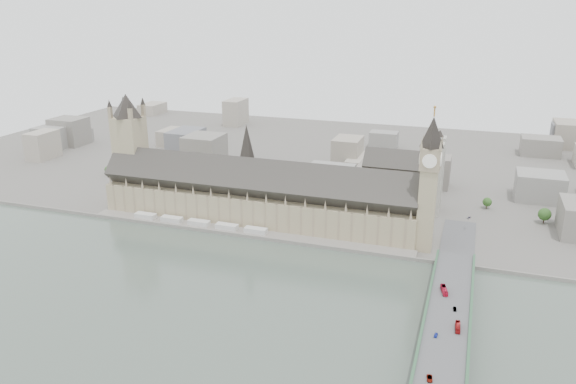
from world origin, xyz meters
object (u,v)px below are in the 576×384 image
(westminster_bridge, at_px, (448,312))
(car_blue, at_px, (436,335))
(palace_of_westminster, at_px, (256,196))
(car_approach, at_px, (469,218))
(victoria_tower, at_px, (130,145))
(car_grey, at_px, (430,378))
(elizabeth_tower, at_px, (429,175))
(red_bus_north, at_px, (444,290))
(westminster_abbey, at_px, (404,180))
(car_silver, at_px, (455,309))
(red_bus_south, at_px, (458,327))

(westminster_bridge, bearing_deg, car_blue, -97.31)
(palace_of_westminster, relative_size, car_approach, 60.83)
(palace_of_westminster, bearing_deg, victoria_tower, 177.04)
(car_grey, distance_m, car_approach, 217.58)
(westminster_bridge, bearing_deg, car_approach, 87.63)
(elizabeth_tower, xyz_separation_m, red_bus_north, (20.06, -82.06, -46.20))
(elizabeth_tower, relative_size, westminster_bridge, 0.33)
(red_bus_north, distance_m, car_blue, 49.20)
(car_grey, bearing_deg, westminster_abbey, 92.32)
(palace_of_westminster, xyz_separation_m, car_approach, (167.98, 37.21, -11.82))
(elizabeth_tower, relative_size, car_approach, 24.68)
(palace_of_westminster, distance_m, car_blue, 212.96)
(palace_of_westminster, distance_m, car_silver, 200.32)
(palace_of_westminster, bearing_deg, car_blue, -42.24)
(palace_of_westminster, distance_m, westminster_abbey, 134.09)
(elizabeth_tower, relative_size, victoria_tower, 1.07)
(westminster_abbey, xyz_separation_m, car_silver, (54.37, -187.86, -14.13))
(palace_of_westminster, bearing_deg, red_bus_south, -38.31)
(car_silver, xyz_separation_m, car_grey, (-7.54, -67.57, 0.06))
(car_blue, bearing_deg, elizabeth_tower, 102.83)
(elizabeth_tower, xyz_separation_m, car_approach, (29.98, 48.91, -47.20))
(westminster_abbey, relative_size, red_bus_north, 5.77)
(westminster_bridge, relative_size, car_blue, 77.88)
(car_blue, bearing_deg, red_bus_south, 49.37)
(westminster_bridge, height_order, car_grey, car_grey)
(palace_of_westminster, xyz_separation_m, red_bus_south, (167.82, -132.56, -10.99))
(red_bus_north, xyz_separation_m, car_silver, (7.23, -18.80, -0.94))
(palace_of_westminster, xyz_separation_m, westminster_abbey, (110.92, 75.30, 2.38))
(red_bus_south, distance_m, car_grey, 48.63)
(westminster_bridge, relative_size, red_bus_north, 27.57)
(victoria_tower, bearing_deg, red_bus_north, -19.66)
(red_bus_north, distance_m, car_silver, 20.16)
(elizabeth_tower, bearing_deg, victoria_tower, 176.04)
(elizabeth_tower, height_order, car_blue, elizabeth_tower)
(car_grey, bearing_deg, red_bus_south, 69.99)
(elizabeth_tower, distance_m, red_bus_north, 96.29)
(victoria_tower, xyz_separation_m, westminster_bridge, (284.00, -113.50, -50.08))
(westminster_abbey, relative_size, car_blue, 16.29)
(westminster_abbey, bearing_deg, car_blue, -77.98)
(westminster_abbey, distance_m, red_bus_north, 176.01)
(westminster_bridge, xyz_separation_m, car_blue, (-4.59, -35.75, 5.84))
(westminster_bridge, relative_size, car_silver, 75.94)
(victoria_tower, xyz_separation_m, red_bus_south, (289.82, -138.86, -43.49))
(car_silver, bearing_deg, victoria_tower, 150.10)
(victoria_tower, relative_size, car_approach, 22.96)
(red_bus_south, relative_size, car_approach, 2.41)
(westminster_bridge, xyz_separation_m, westminster_abbey, (-51.08, 182.50, 19.96))
(red_bus_north, distance_m, car_grey, 86.37)
(car_approach, bearing_deg, westminster_abbey, 170.74)
(car_grey, height_order, car_approach, car_grey)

